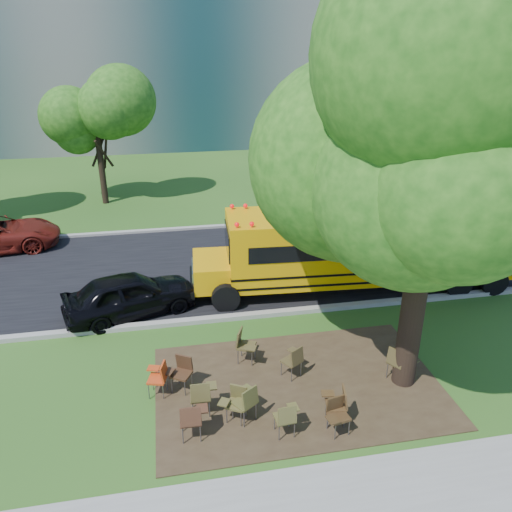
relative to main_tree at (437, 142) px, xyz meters
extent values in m
plane|color=#224A17|center=(-3.64, 0.81, -6.00)|extent=(160.00, 160.00, 0.00)
cube|color=#382819|center=(-2.64, 0.31, -5.99)|extent=(7.00, 4.50, 0.03)
cube|color=black|center=(-3.64, 7.81, -5.98)|extent=(80.00, 8.00, 0.04)
cube|color=gray|center=(-3.64, 3.81, -5.93)|extent=(80.00, 0.25, 0.14)
cube|color=gray|center=(-3.64, 11.91, -5.93)|extent=(80.00, 0.25, 0.14)
cylinder|color=black|center=(-8.64, 16.81, -4.25)|extent=(0.32, 0.32, 3.50)
sphere|color=#1B4E11|center=(-8.64, 16.81, -1.78)|extent=(4.80, 4.80, 4.80)
cylinder|color=black|center=(4.36, 14.81, -3.90)|extent=(0.38, 0.38, 4.20)
sphere|color=#1B4E11|center=(4.36, 14.81, -0.96)|extent=(5.60, 5.60, 5.60)
cylinder|color=black|center=(12.36, 13.81, -4.20)|extent=(0.34, 0.34, 3.60)
cylinder|color=black|center=(0.00, 0.00, -3.53)|extent=(0.56, 0.56, 4.94)
sphere|color=#1B4E11|center=(0.00, 0.00, 0.01)|extent=(7.15, 7.15, 7.15)
cube|color=#E19F07|center=(1.29, 5.18, -4.40)|extent=(10.03, 2.86, 2.21)
cube|color=black|center=(1.56, 5.16, -4.16)|extent=(9.49, 2.86, 0.54)
cube|color=#E19F07|center=(-4.22, 5.52, -5.10)|extent=(1.29, 2.05, 0.86)
cube|color=black|center=(1.29, 5.18, -4.97)|extent=(10.05, 2.89, 0.07)
cube|color=black|center=(1.29, 5.18, -5.30)|extent=(10.05, 2.89, 0.07)
cylinder|color=black|center=(-3.91, 4.37, -5.55)|extent=(0.92, 0.33, 0.90)
cylinder|color=black|center=(-3.77, 6.62, -5.55)|extent=(0.92, 0.33, 0.90)
cylinder|color=black|center=(3.82, 3.89, -5.55)|extent=(0.92, 0.33, 0.90)
cylinder|color=black|center=(3.96, 6.14, -5.55)|extent=(0.92, 0.33, 0.90)
cylinder|color=black|center=(5.08, 3.81, -5.55)|extent=(0.92, 0.33, 0.90)
cylinder|color=black|center=(5.22, 6.06, -5.55)|extent=(0.92, 0.33, 0.90)
cube|color=#492A1A|center=(-5.36, -0.95, -5.51)|extent=(0.47, 0.45, 0.05)
cube|color=#492A1A|center=(-5.37, -1.14, -5.27)|extent=(0.44, 0.12, 0.44)
cube|color=#492A1A|center=(-5.10, -0.80, -5.38)|extent=(0.25, 0.31, 0.03)
cylinder|color=slate|center=(-5.54, -0.76, -5.76)|extent=(0.03, 0.03, 0.49)
cylinder|color=slate|center=(-5.18, -1.14, -5.76)|extent=(0.03, 0.03, 0.49)
cube|color=brown|center=(-5.10, -0.22, -5.51)|extent=(0.48, 0.46, 0.05)
cube|color=brown|center=(-5.10, -0.42, -5.27)|extent=(0.44, 0.12, 0.44)
cube|color=brown|center=(-4.83, -0.08, -5.38)|extent=(0.25, 0.32, 0.03)
cylinder|color=slate|center=(-5.27, -0.03, -5.76)|extent=(0.03, 0.03, 0.49)
cylinder|color=slate|center=(-4.92, -0.41, -5.76)|extent=(0.03, 0.03, 0.49)
cube|color=brown|center=(-4.15, -0.62, -5.51)|extent=(0.62, 0.62, 0.05)
cube|color=brown|center=(-4.04, -0.78, -5.27)|extent=(0.42, 0.33, 0.44)
cube|color=brown|center=(-4.02, -0.35, -5.38)|extent=(0.37, 0.39, 0.03)
cylinder|color=slate|center=(-4.41, -0.57, -5.76)|extent=(0.03, 0.03, 0.49)
cylinder|color=slate|center=(-3.90, -0.67, -5.76)|extent=(0.03, 0.03, 0.49)
cube|color=brown|center=(-4.33, -0.61, -5.56)|extent=(0.55, 0.55, 0.05)
cube|color=brown|center=(-4.24, -0.45, -5.34)|extent=(0.39, 0.27, 0.40)
cube|color=brown|center=(-4.60, -0.62, -5.44)|extent=(0.32, 0.35, 0.03)
cylinder|color=slate|center=(-4.26, -0.84, -5.78)|extent=(0.02, 0.02, 0.45)
cylinder|color=slate|center=(-4.40, -0.38, -5.78)|extent=(0.02, 0.02, 0.45)
cube|color=brown|center=(-3.37, -1.23, -5.55)|extent=(0.45, 0.43, 0.05)
cube|color=brown|center=(-3.36, -1.41, -5.33)|extent=(0.41, 0.13, 0.40)
cube|color=brown|center=(-3.15, -1.07, -5.43)|extent=(0.24, 0.30, 0.03)
cylinder|color=slate|center=(-3.56, -1.07, -5.78)|extent=(0.02, 0.02, 0.45)
cylinder|color=slate|center=(-3.19, -1.39, -5.78)|extent=(0.02, 0.02, 0.45)
cube|color=#402B16|center=(-2.21, -1.41, -5.55)|extent=(0.49, 0.48, 0.05)
cube|color=#402B16|center=(-2.25, -1.23, -5.33)|extent=(0.41, 0.17, 0.40)
cube|color=#402B16|center=(-2.42, -1.59, -5.43)|extent=(0.27, 0.32, 0.03)
cylinder|color=slate|center=(-2.01, -1.54, -5.78)|extent=(0.02, 0.02, 0.45)
cylinder|color=slate|center=(-2.41, -1.27, -5.78)|extent=(0.02, 0.02, 0.45)
cube|color=#4A331A|center=(-2.17, -1.08, -5.53)|extent=(0.50, 0.51, 0.05)
cube|color=#4A331A|center=(-1.98, -1.11, -5.30)|extent=(0.18, 0.43, 0.42)
cube|color=#4A331A|center=(-2.27, -0.80, -5.40)|extent=(0.33, 0.28, 0.03)
cylinder|color=slate|center=(-2.38, -1.22, -5.77)|extent=(0.03, 0.03, 0.48)
cylinder|color=slate|center=(-1.96, -0.94, -5.77)|extent=(0.03, 0.03, 0.48)
cube|color=#483D1F|center=(-0.10, 0.11, -5.51)|extent=(0.61, 0.62, 0.06)
cube|color=#483D1F|center=(-0.27, 0.01, -5.26)|extent=(0.31, 0.44, 0.44)
cube|color=#483D1F|center=(0.16, -0.05, -5.37)|extent=(0.39, 0.36, 0.03)
cylinder|color=slate|center=(-0.03, 0.37, -5.75)|extent=(0.03, 0.03, 0.50)
cylinder|color=slate|center=(-0.17, -0.15, -5.75)|extent=(0.03, 0.03, 0.50)
cube|color=#BE3D14|center=(-6.06, 0.63, -5.54)|extent=(0.51, 0.53, 0.05)
cube|color=#BE3D14|center=(-5.88, 0.58, -5.31)|extent=(0.20, 0.42, 0.41)
cube|color=#BE3D14|center=(-6.13, 0.90, -5.42)|extent=(0.34, 0.29, 0.03)
cylinder|color=slate|center=(-6.27, 0.50, -5.77)|extent=(0.02, 0.02, 0.46)
cylinder|color=slate|center=(-5.84, 0.75, -5.77)|extent=(0.02, 0.02, 0.46)
cube|color=#3F2716|center=(-5.48, 0.68, -5.53)|extent=(0.60, 0.59, 0.05)
cube|color=#3F2716|center=(-5.39, 0.84, -5.29)|extent=(0.42, 0.30, 0.43)
cube|color=#3F2716|center=(-5.78, 0.68, -5.40)|extent=(0.35, 0.37, 0.03)
cylinder|color=slate|center=(-5.42, 0.43, -5.77)|extent=(0.03, 0.03, 0.48)
cylinder|color=slate|center=(-5.55, 0.93, -5.77)|extent=(0.03, 0.03, 0.48)
cube|color=#4F4422|center=(-3.73, 1.56, -5.51)|extent=(0.59, 0.60, 0.06)
cube|color=#4F4422|center=(-3.91, 1.64, -5.26)|extent=(0.27, 0.45, 0.44)
cube|color=#4F4422|center=(-3.69, 1.25, -5.37)|extent=(0.38, 0.35, 0.03)
cylinder|color=slate|center=(-3.48, 1.66, -5.75)|extent=(0.03, 0.03, 0.50)
cylinder|color=slate|center=(-3.97, 1.46, -5.75)|extent=(0.03, 0.03, 0.50)
cube|color=#4B3F20|center=(-2.72, 0.72, -5.54)|extent=(0.59, 0.59, 0.05)
cube|color=#4B3F20|center=(-2.62, 0.57, -5.31)|extent=(0.40, 0.31, 0.42)
cube|color=#4B3F20|center=(-2.59, 0.98, -5.41)|extent=(0.35, 0.37, 0.03)
cylinder|color=slate|center=(-2.96, 0.78, -5.77)|extent=(0.02, 0.02, 0.47)
cylinder|color=slate|center=(-2.48, 0.67, -5.77)|extent=(0.02, 0.02, 0.47)
imported|color=black|center=(-6.83, 4.72, -5.32)|extent=(4.32, 2.72, 1.37)
camera|label=1|loc=(-5.54, -9.39, 1.94)|focal=35.00mm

